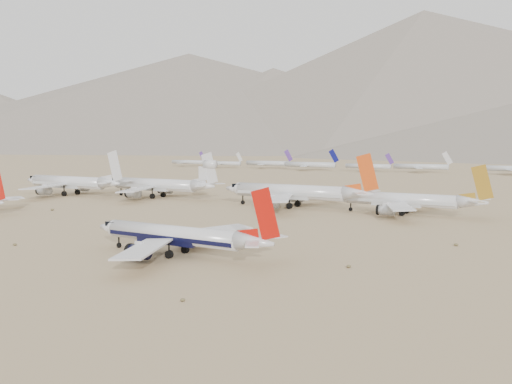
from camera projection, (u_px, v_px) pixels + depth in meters
ground at (226, 254)px, 97.75m from camera, size 7000.00×7000.00×0.00m
main_airliner at (179, 236)px, 95.95m from camera, size 40.26×39.32×14.21m
row2_gold_tail at (406, 200)px, 152.40m from camera, size 44.85×43.86×15.97m
row2_orange_tail at (295, 192)px, 169.14m from camera, size 52.95×51.79×18.89m
row2_white_trijet at (160, 185)px, 200.42m from camera, size 52.85×51.65×18.73m
row2_white_twin at (72, 183)px, 210.98m from camera, size 53.97×52.81×19.29m
distant_storage_row at (388, 166)px, 396.64m from camera, size 466.31×56.83×15.91m
desert_scrub at (15, 261)px, 91.32m from camera, size 206.06×121.67×0.63m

